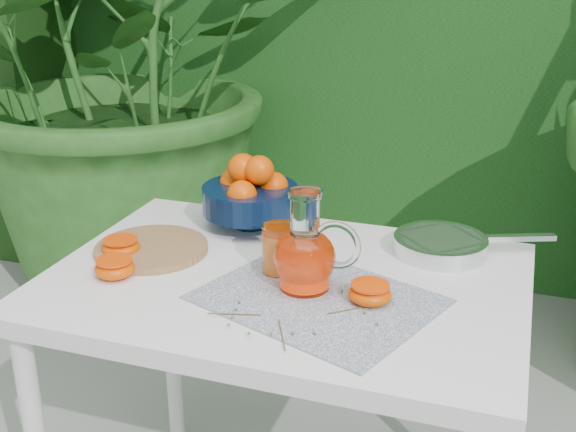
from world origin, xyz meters
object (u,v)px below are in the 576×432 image
(white_table, at_px, (285,310))
(cutting_board, at_px, (152,249))
(juice_pitcher, at_px, (306,255))
(saute_pan, at_px, (442,244))
(fruit_bowl, at_px, (251,193))

(white_table, distance_m, cutting_board, 0.34)
(white_table, relative_size, juice_pitcher, 4.78)
(cutting_board, relative_size, saute_pan, 0.66)
(white_table, height_order, juice_pitcher, juice_pitcher)
(saute_pan, bearing_deg, white_table, -142.29)
(white_table, bearing_deg, fruit_bowl, 125.01)
(juice_pitcher, distance_m, saute_pan, 0.37)
(cutting_board, distance_m, juice_pitcher, 0.40)
(cutting_board, height_order, fruit_bowl, fruit_bowl)
(fruit_bowl, bearing_deg, white_table, -54.99)
(fruit_bowl, bearing_deg, saute_pan, -2.34)
(white_table, distance_m, juice_pitcher, 0.17)
(white_table, bearing_deg, cutting_board, 176.04)
(white_table, xyz_separation_m, fruit_bowl, (-0.17, 0.25, 0.17))
(cutting_board, bearing_deg, fruit_bowl, 55.53)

